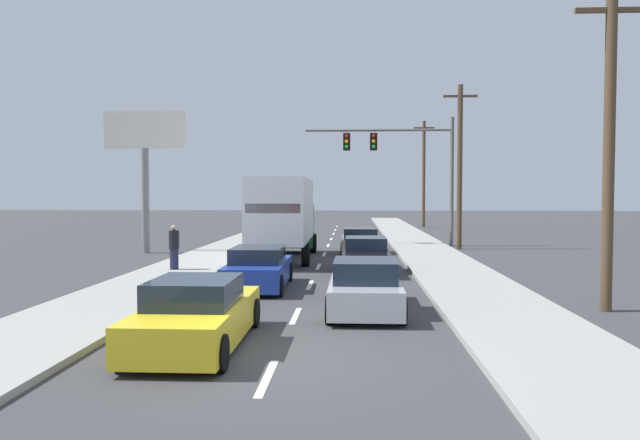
# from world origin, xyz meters

# --- Properties ---
(ground_plane) EXTENTS (140.00, 140.00, 0.00)m
(ground_plane) POSITION_xyz_m (0.00, 25.00, 0.00)
(ground_plane) COLOR #3D3D3F
(sidewalk_right) EXTENTS (3.07, 80.00, 0.14)m
(sidewalk_right) POSITION_xyz_m (5.08, 20.00, 0.07)
(sidewalk_right) COLOR #9E9E99
(sidewalk_right) RESTS_ON ground_plane
(sidewalk_left) EXTENTS (3.07, 80.00, 0.14)m
(sidewalk_left) POSITION_xyz_m (-5.08, 20.00, 0.07)
(sidewalk_left) COLOR #9E9E99
(sidewalk_left) RESTS_ON ground_plane
(lane_markings) EXTENTS (0.14, 52.00, 0.01)m
(lane_markings) POSITION_xyz_m (0.00, 18.90, 0.00)
(lane_markings) COLOR silver
(lane_markings) RESTS_ON ground_plane
(box_truck) EXTENTS (2.57, 8.72, 3.61)m
(box_truck) POSITION_xyz_m (-1.65, 16.05, 2.09)
(box_truck) COLOR white
(box_truck) RESTS_ON ground_plane
(car_blue) EXTENTS (1.89, 4.29, 1.32)m
(car_blue) POSITION_xyz_m (-1.56, 8.12, 0.61)
(car_blue) COLOR #1E389E
(car_blue) RESTS_ON ground_plane
(car_yellow) EXTENTS (1.88, 4.53, 1.35)m
(car_yellow) POSITION_xyz_m (-1.66, 0.85, 0.60)
(car_yellow) COLOR yellow
(car_yellow) RESTS_ON ground_plane
(car_tan) EXTENTS (1.96, 4.08, 1.26)m
(car_tan) POSITION_xyz_m (1.78, 19.63, 0.58)
(car_tan) COLOR tan
(car_tan) RESTS_ON ground_plane
(car_black) EXTENTS (1.84, 4.38, 1.32)m
(car_black) POSITION_xyz_m (1.88, 12.24, 0.59)
(car_black) COLOR black
(car_black) RESTS_ON ground_plane
(car_silver) EXTENTS (1.86, 4.31, 1.34)m
(car_silver) POSITION_xyz_m (1.69, 4.51, 0.60)
(car_silver) COLOR #B7BABF
(car_silver) RESTS_ON ground_plane
(traffic_signal_mast) EXTENTS (8.36, 0.69, 7.26)m
(traffic_signal_mast) POSITION_xyz_m (3.60, 23.92, 5.29)
(traffic_signal_mast) COLOR #595B56
(traffic_signal_mast) RESTS_ON ground_plane
(utility_pole_near) EXTENTS (1.80, 0.28, 8.12)m
(utility_pole_near) POSITION_xyz_m (7.78, 4.90, 4.19)
(utility_pole_near) COLOR brown
(utility_pole_near) RESTS_ON ground_plane
(utility_pole_mid) EXTENTS (1.80, 0.28, 8.72)m
(utility_pole_mid) POSITION_xyz_m (7.07, 22.06, 4.50)
(utility_pole_mid) COLOR brown
(utility_pole_mid) RESTS_ON ground_plane
(utility_pole_far) EXTENTS (1.80, 0.28, 9.32)m
(utility_pole_far) POSITION_xyz_m (7.64, 43.36, 4.80)
(utility_pole_far) COLOR brown
(utility_pole_far) RESTS_ON ground_plane
(roadside_billboard) EXTENTS (4.05, 0.36, 7.04)m
(roadside_billboard) POSITION_xyz_m (-8.92, 19.06, 5.03)
(roadside_billboard) COLOR slate
(roadside_billboard) RESTS_ON ground_plane
(pedestrian_near_corner) EXTENTS (0.38, 0.38, 1.66)m
(pedestrian_near_corner) POSITION_xyz_m (-5.27, 11.58, 0.97)
(pedestrian_near_corner) COLOR #1E233F
(pedestrian_near_corner) RESTS_ON sidewalk_left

